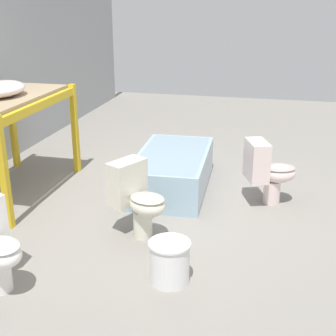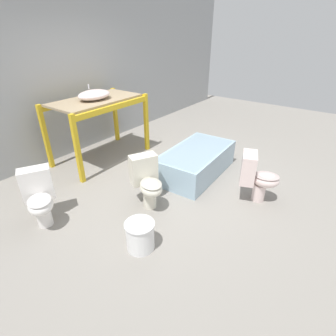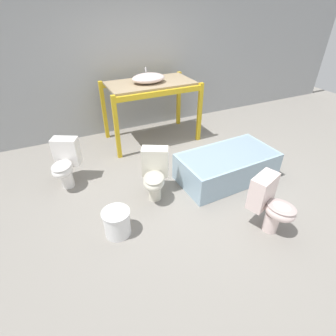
# 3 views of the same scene
# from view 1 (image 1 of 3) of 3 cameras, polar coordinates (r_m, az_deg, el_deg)

# --- Properties ---
(ground_plane) EXTENTS (12.00, 12.00, 0.00)m
(ground_plane) POSITION_cam_1_polar(r_m,az_deg,el_deg) (5.12, -3.44, -4.51)
(ground_plane) COLOR gray
(shelving_rack) EXTENTS (1.69, 0.94, 1.13)m
(shelving_rack) POSITION_cam_1_polar(r_m,az_deg,el_deg) (5.45, -19.28, 6.53)
(shelving_rack) COLOR gold
(shelving_rack) RESTS_ON ground_plane
(sink_basin) EXTENTS (0.60, 0.43, 0.24)m
(sink_basin) POSITION_cam_1_polar(r_m,az_deg,el_deg) (5.34, -19.56, 9.08)
(sink_basin) COLOR silver
(sink_basin) RESTS_ON shelving_rack
(bathtub_main) EXTENTS (1.53, 0.86, 0.44)m
(bathtub_main) POSITION_cam_1_polar(r_m,az_deg,el_deg) (5.45, 0.56, -0.04)
(bathtub_main) COLOR #99B7CC
(bathtub_main) RESTS_ON ground_plane
(toilet_near) EXTENTS (0.54, 0.62, 0.71)m
(toilet_near) POSITION_cam_1_polar(r_m,az_deg,el_deg) (4.36, -3.80, -3.46)
(toilet_near) COLOR silver
(toilet_near) RESTS_ON ground_plane
(toilet_far) EXTENTS (0.49, 0.61, 0.71)m
(toilet_far) POSITION_cam_1_polar(r_m,az_deg,el_deg) (5.12, 12.03, -0.19)
(toilet_far) COLOR silver
(toilet_far) RESTS_ON ground_plane
(bucket_white) EXTENTS (0.34, 0.34, 0.34)m
(bucket_white) POSITION_cam_1_polar(r_m,az_deg,el_deg) (3.75, 0.19, -11.27)
(bucket_white) COLOR white
(bucket_white) RESTS_ON ground_plane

